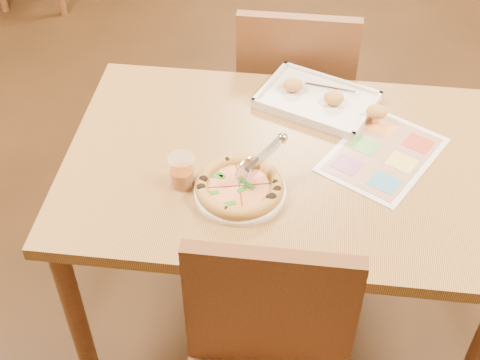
# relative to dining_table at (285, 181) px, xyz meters

# --- Properties ---
(dining_table) EXTENTS (1.30, 0.85, 0.72)m
(dining_table) POSITION_rel_dining_table_xyz_m (0.00, 0.00, 0.00)
(dining_table) COLOR #A57D42
(dining_table) RESTS_ON ground
(chair_far) EXTENTS (0.42, 0.42, 0.47)m
(chair_far) POSITION_rel_dining_table_xyz_m (-0.00, 0.60, -0.07)
(chair_far) COLOR brown
(chair_far) RESTS_ON ground
(plate) EXTENTS (0.32, 0.32, 0.01)m
(plate) POSITION_rel_dining_table_xyz_m (-0.12, -0.15, 0.09)
(plate) COLOR white
(plate) RESTS_ON dining_table
(pizza) EXTENTS (0.25, 0.25, 0.04)m
(pizza) POSITION_rel_dining_table_xyz_m (-0.12, -0.15, 0.11)
(pizza) COLOR gold
(pizza) RESTS_ON plate
(pizza_cutter) EXTENTS (0.12, 0.13, 0.10)m
(pizza_cutter) POSITION_rel_dining_table_xyz_m (-0.07, -0.11, 0.17)
(pizza_cutter) COLOR silver
(pizza_cutter) RESTS_ON pizza
(appetizer_tray) EXTENTS (0.43, 0.36, 0.06)m
(appetizer_tray) POSITION_rel_dining_table_xyz_m (0.09, 0.28, 0.10)
(appetizer_tray) COLOR silver
(appetizer_tray) RESTS_ON dining_table
(glass_tumbler) EXTENTS (0.08, 0.08, 0.10)m
(glass_tumbler) POSITION_rel_dining_table_xyz_m (-0.28, -0.13, 0.13)
(glass_tumbler) COLOR #8E3E0A
(glass_tumbler) RESTS_ON dining_table
(menu) EXTENTS (0.41, 0.45, 0.00)m
(menu) POSITION_rel_dining_table_xyz_m (0.28, 0.06, 0.09)
(menu) COLOR silver
(menu) RESTS_ON dining_table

